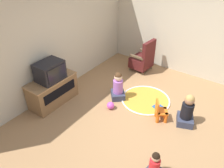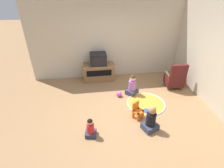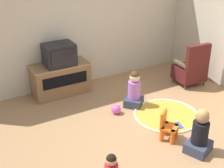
# 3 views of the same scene
# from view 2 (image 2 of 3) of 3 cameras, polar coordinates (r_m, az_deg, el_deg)

# --- Properties ---
(ground_plane) EXTENTS (30.00, 30.00, 0.00)m
(ground_plane) POSITION_cam_2_polar(r_m,az_deg,el_deg) (4.92, 5.52, -9.82)
(ground_plane) COLOR #9E754C
(wall_back) EXTENTS (5.49, 0.12, 2.86)m
(wall_back) POSITION_cam_2_polar(r_m,az_deg,el_deg) (6.36, -1.24, 14.60)
(wall_back) COLOR beige
(wall_back) RESTS_ON ground_plane
(tv_cabinet) EXTENTS (1.12, 0.51, 0.61)m
(tv_cabinet) POSITION_cam_2_polar(r_m,az_deg,el_deg) (6.42, -4.38, 4.03)
(tv_cabinet) COLOR brown
(tv_cabinet) RESTS_ON ground_plane
(television) EXTENTS (0.57, 0.44, 0.42)m
(television) POSITION_cam_2_polar(r_m,az_deg,el_deg) (6.19, -4.55, 8.12)
(television) COLOR black
(television) RESTS_ON tv_cabinet
(black_armchair) EXTENTS (0.60, 0.56, 0.92)m
(black_armchair) POSITION_cam_2_polar(r_m,az_deg,el_deg) (6.24, 19.89, 1.68)
(black_armchair) COLOR brown
(black_armchair) RESTS_ON ground_plane
(yellow_kid_chair) EXTENTS (0.34, 0.34, 0.46)m
(yellow_kid_chair) POSITION_cam_2_polar(r_m,az_deg,el_deg) (4.73, 8.35, -8.91)
(yellow_kid_chair) COLOR orange
(yellow_kid_chair) RESTS_ON ground_plane
(play_mat) EXTENTS (1.16, 1.16, 0.04)m
(play_mat) POSITION_cam_2_polar(r_m,az_deg,el_deg) (5.37, 11.04, -6.23)
(play_mat) COLOR gold
(play_mat) RESTS_ON ground_plane
(child_watching_left) EXTENTS (0.29, 0.26, 0.51)m
(child_watching_left) POSITION_cam_2_polar(r_m,az_deg,el_deg) (4.21, -7.04, -14.27)
(child_watching_left) COLOR #33384C
(child_watching_left) RESTS_ON ground_plane
(child_watching_center) EXTENTS (0.45, 0.42, 0.70)m
(child_watching_center) POSITION_cam_2_polar(r_m,az_deg,el_deg) (4.38, 12.57, -11.26)
(child_watching_center) COLOR #33384C
(child_watching_center) RESTS_ON ground_plane
(child_watching_right) EXTENTS (0.47, 0.46, 0.69)m
(child_watching_right) POSITION_cam_2_polar(r_m,az_deg,el_deg) (5.60, 6.60, -0.61)
(child_watching_right) COLOR #33384C
(child_watching_right) RESTS_ON ground_plane
(toy_ball) EXTENTS (0.17, 0.17, 0.17)m
(toy_ball) POSITION_cam_2_polar(r_m,az_deg,el_deg) (5.55, 2.34, -3.35)
(toy_ball) COLOR #CC4CB2
(toy_ball) RESTS_ON ground_plane
(book) EXTENTS (0.24, 0.23, 0.02)m
(book) POSITION_cam_2_polar(r_m,az_deg,el_deg) (5.08, 11.31, -8.66)
(book) COLOR #235699
(book) RESTS_ON ground_plane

